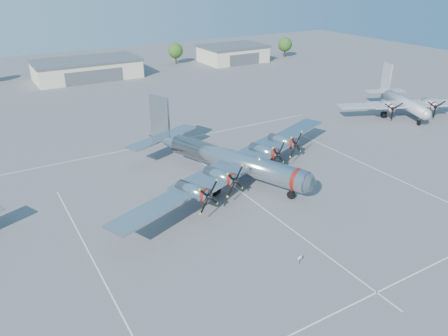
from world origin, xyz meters
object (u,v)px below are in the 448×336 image
main_bomber_b29 (227,177)px  twin_engine_east (401,115)px  info_placard (300,259)px  hangar_east (233,53)px  hangar_center (87,69)px  tree_far_east (285,45)px  tree_east (176,51)px

main_bomber_b29 → twin_engine_east: main_bomber_b29 is taller
info_placard → twin_engine_east: bearing=27.5°
hangar_east → twin_engine_east: (0.02, -67.75, -2.71)m
hangar_center → hangar_east: bearing=0.0°
hangar_east → tree_far_east: tree_far_east is taller
twin_engine_east → hangar_center: bearing=147.6°
hangar_center → main_bomber_b29: (0.67, -74.95, -2.71)m
tree_east → hangar_center: bearing=-168.6°
tree_far_east → info_placard: bearing=-127.0°
hangar_east → info_placard: bearing=-118.0°
tree_east → tree_far_east: 38.83m
hangar_center → main_bomber_b29: bearing=-89.5°
main_bomber_b29 → info_placard: main_bomber_b29 is taller
hangar_east → tree_east: bearing=161.5°
hangar_center → twin_engine_east: size_ratio=0.98×
hangar_east → tree_far_east: (20.00, -1.96, 1.51)m
hangar_center → tree_east: (30.00, 6.04, 1.51)m
info_placard → hangar_east: bearing=60.2°
hangar_east → main_bomber_b29: hangar_east is taller
tree_far_east → hangar_center: bearing=178.3°
tree_east → tree_far_east: size_ratio=1.00×
hangar_east → twin_engine_east: hangar_east is taller
tree_east → main_bomber_b29: (-29.33, -80.98, -4.22)m
tree_east → tree_far_east: same height
twin_engine_east → tree_far_east: bearing=95.4°
tree_east → twin_engine_east: bearing=-76.3°
tree_far_east → twin_engine_east: (-19.98, -65.79, -4.22)m
hangar_east → tree_far_east: size_ratio=3.10×
twin_engine_east → info_placard: (-51.50, -28.90, 0.65)m
hangar_east → main_bomber_b29: bearing=-122.3°
tree_east → main_bomber_b29: tree_east is taller
tree_east → twin_engine_east: 76.08m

